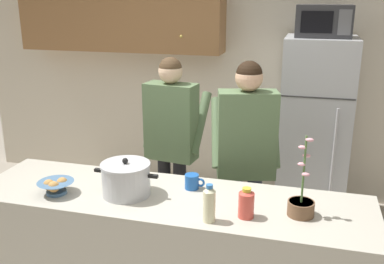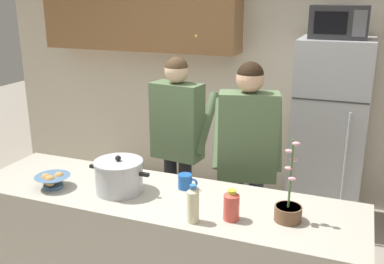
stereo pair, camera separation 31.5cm
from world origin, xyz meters
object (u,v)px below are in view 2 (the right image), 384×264
Objects in this scene: potted_orchid at (288,209)px; refrigerator at (329,134)px; microwave at (340,22)px; coffee_mug at (185,181)px; person_by_sink at (247,148)px; bread_bowl at (53,180)px; person_near_pot at (178,131)px; bottle_near_edge at (193,204)px; bottle_mid_counter at (231,205)px; cooking_pot at (119,176)px.

refrigerator is at bearing 87.97° from potted_orchid.
coffee_mug is at bearing -114.05° from microwave.
person_by_sink reaches higher than bread_bowl.
refrigerator reaches higher than person_near_pot.
refrigerator is 7.99× the size of bottle_near_edge.
bottle_near_edge is at bearing -63.44° from person_near_pot.
refrigerator is 2.03m from bottle_mid_counter.
potted_orchid is at bearing -15.14° from coffee_mug.
bottle_mid_counter is (0.78, -1.09, -0.02)m from person_near_pot.
bottle_mid_counter is 0.31m from potted_orchid.
refrigerator reaches higher than cooking_pot.
cooking_pot is 1.06m from potted_orchid.
person_by_sink is 0.95m from bottle_near_edge.
person_by_sink is 12.77× the size of coffee_mug.
coffee_mug is (-0.75, -1.68, -0.92)m from microwave.
person_by_sink is (-0.49, -1.14, 0.17)m from refrigerator.
potted_orchid is (1.05, 0.00, -0.03)m from cooking_pot.
refrigerator reaches higher than bottle_mid_counter.
refrigerator is at bearing 52.28° from bread_bowl.
person_by_sink reaches higher than potted_orchid.
microwave is 1.48m from person_by_sink.
microwave reaches higher than bottle_mid_counter.
coffee_mug is 0.48m from bottle_mid_counter.
potted_orchid is at bearing -92.06° from microwave.
person_near_pot is 9.29× the size of bottle_mid_counter.
refrigerator reaches higher than bottle_near_edge.
bottle_near_edge is at bearing -5.01° from bread_bowl.
person_by_sink is 7.39× the size of bread_bowl.
person_by_sink is at bearing 98.68° from bottle_mid_counter.
person_near_pot is 3.52× the size of potted_orchid.
person_near_pot reaches higher than bread_bowl.
refrigerator is 3.74× the size of potted_orchid.
cooking_pot is 2.36× the size of bottle_mid_counter.
refrigerator is 1.04× the size of person_by_sink.
person_near_pot is at bearing 69.98° from bread_bowl.
cooking_pot reaches higher than bottle_mid_counter.
person_near_pot is (-1.14, -0.89, 0.15)m from refrigerator.
person_by_sink is at bearing 49.90° from cooking_pot.
bottle_mid_counter is at bearing 0.61° from bread_bowl.
person_near_pot reaches higher than cooking_pot.
person_near_pot is 7.53× the size of bottle_near_edge.
coffee_mug is 0.60× the size of bottle_near_edge.
refrigerator reaches higher than person_by_sink.
bottle_near_edge reaches higher than coffee_mug.
potted_orchid is (0.29, 0.10, -0.02)m from bottle_mid_counter.
person_by_sink is 1.37m from bread_bowl.
bottle_mid_counter is at bearing 28.13° from bottle_near_edge.
potted_orchid reaches higher than bottle_near_edge.
cooking_pot is 0.42m from coffee_mug.
bottle_near_edge is (-0.55, -2.09, 0.15)m from refrigerator.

